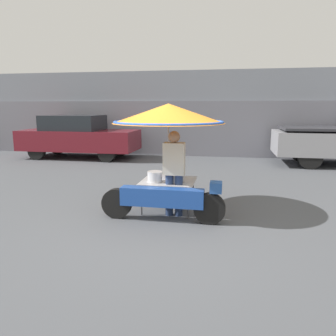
{
  "coord_description": "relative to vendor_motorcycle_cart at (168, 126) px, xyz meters",
  "views": [
    {
      "loc": [
        1.05,
        -5.1,
        1.99
      ],
      "look_at": [
        -0.07,
        0.86,
        0.84
      ],
      "focal_mm": 35.0,
      "sensor_mm": 36.0,
      "label": 1
    }
  ],
  "objects": [
    {
      "name": "shopfront_building",
      "position": [
        0.07,
        8.16,
        0.04
      ],
      "size": [
        28.0,
        2.06,
        3.37
      ],
      "color": "gray",
      "rests_on": "ground"
    },
    {
      "name": "vendor_motorcycle_cart",
      "position": [
        0.0,
        0.0,
        0.0
      ],
      "size": [
        2.2,
        2.09,
        2.04
      ],
      "color": "black",
      "rests_on": "ground"
    },
    {
      "name": "parked_car",
      "position": [
        -4.65,
        5.88,
        -0.8
      ],
      "size": [
        4.48,
        1.8,
        1.65
      ],
      "color": "black",
      "rests_on": "ground"
    },
    {
      "name": "vendor_person",
      "position": [
        0.15,
        -0.23,
        -0.77
      ],
      "size": [
        0.38,
        0.22,
        1.56
      ],
      "color": "navy",
      "rests_on": "ground"
    },
    {
      "name": "ground_plane",
      "position": [
        0.07,
        -0.85,
        -1.63
      ],
      "size": [
        36.0,
        36.0,
        0.0
      ],
      "primitive_type": "plane",
      "color": "#4C4F54"
    }
  ]
}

